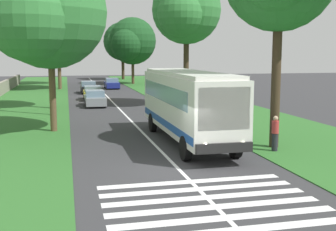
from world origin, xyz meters
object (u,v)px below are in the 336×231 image
at_px(utility_pole, 51,60).
at_px(roadside_tree_right_0, 122,42).
at_px(roadside_tree_left_1, 56,30).
at_px(trailing_car_2, 88,88).
at_px(roadside_tree_left_3, 57,27).
at_px(trailing_car_1, 93,93).
at_px(trailing_car_3, 112,84).
at_px(trailing_car_0, 95,99).
at_px(roadside_tree_right_2, 131,42).
at_px(roadside_tree_left_2, 45,15).
at_px(roadside_tree_right_3, 184,12).
at_px(roadside_tree_left_0, 49,13).
at_px(pedestrian, 275,133).
at_px(coach_bus, 187,102).

bearing_deg(utility_pole, roadside_tree_right_0, -13.62).
bearing_deg(roadside_tree_left_1, roadside_tree_right_0, -28.24).
height_order(trailing_car_2, roadside_tree_left_3, roadside_tree_left_3).
bearing_deg(trailing_car_1, trailing_car_3, -13.53).
relative_size(trailing_car_0, roadside_tree_left_1, 0.37).
xyz_separation_m(roadside_tree_left_3, roadside_tree_right_2, (-1.79, -11.12, -2.19)).
distance_m(roadside_tree_left_3, roadside_tree_right_0, 15.80).
height_order(trailing_car_1, roadside_tree_left_2, roadside_tree_left_2).
distance_m(roadside_tree_right_0, roadside_tree_right_3, 42.15).
height_order(trailing_car_0, utility_pole, utility_pole).
bearing_deg(roadside_tree_left_3, trailing_car_0, -172.99).
xyz_separation_m(trailing_car_3, roadside_tree_left_1, (0.25, 7.08, 7.07)).
distance_m(roadside_tree_left_0, roadside_tree_right_3, 11.60).
bearing_deg(trailing_car_1, roadside_tree_right_3, -131.99).
relative_size(roadside_tree_left_0, roadside_tree_right_3, 0.95).
relative_size(trailing_car_1, roadside_tree_left_0, 0.39).
xyz_separation_m(trailing_car_1, roadside_tree_right_2, (22.40, -7.36, 5.79)).
bearing_deg(trailing_car_0, pedestrian, -160.82).
bearing_deg(trailing_car_0, trailing_car_2, -0.40).
xyz_separation_m(coach_bus, trailing_car_3, (36.94, 0.16, -1.48)).
bearing_deg(roadside_tree_right_2, roadside_tree_left_1, 125.99).
height_order(coach_bus, trailing_car_3, coach_bus).
height_order(trailing_car_3, roadside_tree_left_1, roadside_tree_left_1).
relative_size(coach_bus, roadside_tree_left_0, 1.02).
bearing_deg(trailing_car_2, roadside_tree_left_0, 165.10).
bearing_deg(roadside_tree_left_1, utility_pole, -179.92).
bearing_deg(roadside_tree_right_3, trailing_car_2, 27.55).
distance_m(trailing_car_1, pedestrian, 26.93).
bearing_deg(trailing_car_3, trailing_car_0, 169.82).
bearing_deg(trailing_car_2, roadside_tree_right_0, -15.40).
distance_m(trailing_car_3, roadside_tree_right_2, 10.84).
bearing_deg(roadside_tree_right_3, trailing_car_0, 79.11).
xyz_separation_m(roadside_tree_left_3, roadside_tree_right_3, (-31.17, -11.52, -0.31)).
relative_size(trailing_car_3, roadside_tree_right_3, 0.37).
bearing_deg(trailing_car_0, trailing_car_3, -10.18).
distance_m(coach_bus, trailing_car_1, 23.13).
relative_size(roadside_tree_left_1, roadside_tree_right_0, 1.12).
bearing_deg(roadside_tree_left_0, coach_bus, -155.85).
relative_size(trailing_car_1, pedestrian, 2.54).
relative_size(trailing_car_2, roadside_tree_left_3, 0.35).
height_order(coach_bus, trailing_car_2, coach_bus).
bearing_deg(trailing_car_1, roadside_tree_right_0, -12.00).
bearing_deg(trailing_car_2, roadside_tree_left_3, 12.97).
bearing_deg(roadside_tree_left_3, trailing_car_3, -144.52).
height_order(trailing_car_0, roadside_tree_left_3, roadside_tree_left_3).
relative_size(trailing_car_3, roadside_tree_left_2, 0.42).
height_order(roadside_tree_left_1, roadside_tree_right_2, roadside_tree_left_1).
distance_m(roadside_tree_left_0, roadside_tree_right_0, 43.01).
bearing_deg(roadside_tree_left_2, trailing_car_0, -15.46).
xyz_separation_m(roadside_tree_left_0, pedestrian, (-19.66, -10.85, -7.09)).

